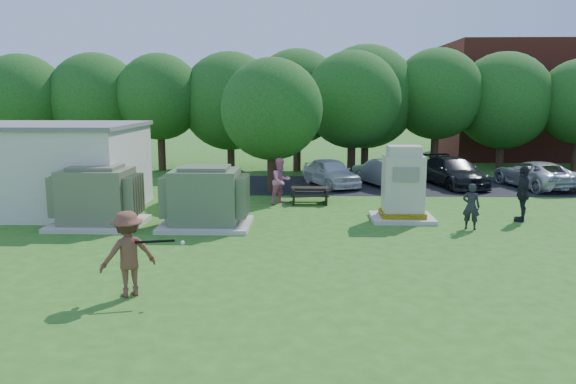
{
  "coord_description": "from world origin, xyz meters",
  "views": [
    {
      "loc": [
        0.64,
        -13.95,
        4.43
      ],
      "look_at": [
        0.0,
        4.0,
        1.3
      ],
      "focal_mm": 35.0,
      "sensor_mm": 36.0,
      "label": 1
    }
  ],
  "objects_px": {
    "person_walking_right": "(523,194)",
    "generator_cabinet": "(403,188)",
    "person_by_generator": "(471,206)",
    "car_white": "(331,172)",
    "transformer_left": "(97,198)",
    "car_dark": "(453,172)",
    "person_at_picnic": "(281,181)",
    "car_silver_b": "(534,174)",
    "car_silver_a": "(385,172)",
    "transformer_right": "(206,199)",
    "batter": "(128,254)",
    "picnic_table": "(310,193)"
  },
  "relations": [
    {
      "from": "transformer_right",
      "to": "car_silver_a",
      "type": "height_order",
      "value": "transformer_right"
    },
    {
      "from": "car_dark",
      "to": "car_silver_b",
      "type": "distance_m",
      "value": 3.8
    },
    {
      "from": "person_walking_right",
      "to": "car_silver_b",
      "type": "relative_size",
      "value": 0.42
    },
    {
      "from": "transformer_right",
      "to": "generator_cabinet",
      "type": "relative_size",
      "value": 1.13
    },
    {
      "from": "car_silver_a",
      "to": "transformer_right",
      "type": "bearing_deg",
      "value": 27.09
    },
    {
      "from": "picnic_table",
      "to": "car_silver_a",
      "type": "bearing_deg",
      "value": 50.63
    },
    {
      "from": "transformer_left",
      "to": "person_at_picnic",
      "type": "distance_m",
      "value": 7.34
    },
    {
      "from": "transformer_right",
      "to": "car_silver_b",
      "type": "xyz_separation_m",
      "value": [
        14.31,
        8.57,
        -0.32
      ]
    },
    {
      "from": "transformer_left",
      "to": "transformer_right",
      "type": "relative_size",
      "value": 1.0
    },
    {
      "from": "generator_cabinet",
      "to": "person_at_picnic",
      "type": "distance_m",
      "value": 5.34
    },
    {
      "from": "transformer_left",
      "to": "batter",
      "type": "bearing_deg",
      "value": -64.37
    },
    {
      "from": "transformer_left",
      "to": "car_dark",
      "type": "distance_m",
      "value": 16.82
    },
    {
      "from": "car_white",
      "to": "person_by_generator",
      "type": "bearing_deg",
      "value": -87.15
    },
    {
      "from": "car_dark",
      "to": "picnic_table",
      "type": "bearing_deg",
      "value": -158.95
    },
    {
      "from": "person_walking_right",
      "to": "generator_cabinet",
      "type": "bearing_deg",
      "value": -67.58
    },
    {
      "from": "car_white",
      "to": "car_silver_b",
      "type": "relative_size",
      "value": 0.86
    },
    {
      "from": "batter",
      "to": "generator_cabinet",
      "type": "bearing_deg",
      "value": -165.58
    },
    {
      "from": "generator_cabinet",
      "to": "car_white",
      "type": "bearing_deg",
      "value": 106.87
    },
    {
      "from": "transformer_right",
      "to": "picnic_table",
      "type": "distance_m",
      "value": 5.6
    },
    {
      "from": "car_silver_a",
      "to": "car_silver_b",
      "type": "relative_size",
      "value": 0.9
    },
    {
      "from": "batter",
      "to": "car_silver_b",
      "type": "height_order",
      "value": "batter"
    },
    {
      "from": "transformer_right",
      "to": "person_at_picnic",
      "type": "bearing_deg",
      "value": 60.71
    },
    {
      "from": "transformer_left",
      "to": "car_silver_a",
      "type": "bearing_deg",
      "value": 38.82
    },
    {
      "from": "transformer_right",
      "to": "car_silver_b",
      "type": "relative_size",
      "value": 0.65
    },
    {
      "from": "person_by_generator",
      "to": "car_silver_a",
      "type": "bearing_deg",
      "value": -55.83
    },
    {
      "from": "person_by_generator",
      "to": "person_walking_right",
      "type": "height_order",
      "value": "person_walking_right"
    },
    {
      "from": "transformer_left",
      "to": "car_dark",
      "type": "relative_size",
      "value": 0.62
    },
    {
      "from": "generator_cabinet",
      "to": "car_silver_a",
      "type": "relative_size",
      "value": 0.63
    },
    {
      "from": "picnic_table",
      "to": "car_white",
      "type": "height_order",
      "value": "car_white"
    },
    {
      "from": "car_silver_a",
      "to": "car_dark",
      "type": "xyz_separation_m",
      "value": [
        3.35,
        0.21,
        0.01
      ]
    },
    {
      "from": "transformer_left",
      "to": "person_at_picnic",
      "type": "xyz_separation_m",
      "value": [
        6.04,
        4.17,
        -0.03
      ]
    },
    {
      "from": "generator_cabinet",
      "to": "car_silver_a",
      "type": "distance_m",
      "value": 7.51
    },
    {
      "from": "transformer_left",
      "to": "batter",
      "type": "height_order",
      "value": "transformer_left"
    },
    {
      "from": "car_white",
      "to": "car_silver_b",
      "type": "xyz_separation_m",
      "value": [
        9.74,
        -0.1,
        -0.04
      ]
    },
    {
      "from": "transformer_right",
      "to": "person_by_generator",
      "type": "xyz_separation_m",
      "value": [
        8.86,
        -0.04,
        -0.2
      ]
    },
    {
      "from": "transformer_left",
      "to": "car_dark",
      "type": "height_order",
      "value": "transformer_left"
    },
    {
      "from": "car_dark",
      "to": "car_silver_b",
      "type": "bearing_deg",
      "value": -18.62
    },
    {
      "from": "person_by_generator",
      "to": "car_white",
      "type": "height_order",
      "value": "person_by_generator"
    },
    {
      "from": "person_at_picnic",
      "to": "car_silver_b",
      "type": "distance_m",
      "value": 12.75
    },
    {
      "from": "generator_cabinet",
      "to": "person_walking_right",
      "type": "bearing_deg",
      "value": -0.2
    },
    {
      "from": "transformer_left",
      "to": "person_at_picnic",
      "type": "height_order",
      "value": "transformer_left"
    },
    {
      "from": "person_at_picnic",
      "to": "car_silver_b",
      "type": "bearing_deg",
      "value": -21.96
    },
    {
      "from": "transformer_left",
      "to": "person_by_generator",
      "type": "height_order",
      "value": "transformer_left"
    },
    {
      "from": "person_walking_right",
      "to": "car_dark",
      "type": "height_order",
      "value": "person_walking_right"
    },
    {
      "from": "transformer_left",
      "to": "picnic_table",
      "type": "relative_size",
      "value": 1.94
    },
    {
      "from": "transformer_left",
      "to": "car_white",
      "type": "xyz_separation_m",
      "value": [
        8.27,
        8.67,
        -0.29
      ]
    },
    {
      "from": "person_by_generator",
      "to": "car_dark",
      "type": "distance_m",
      "value": 9.16
    },
    {
      "from": "person_at_picnic",
      "to": "car_dark",
      "type": "height_order",
      "value": "person_at_picnic"
    },
    {
      "from": "generator_cabinet",
      "to": "batter",
      "type": "relative_size",
      "value": 1.38
    },
    {
      "from": "picnic_table",
      "to": "person_at_picnic",
      "type": "bearing_deg",
      "value": -173.42
    }
  ]
}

